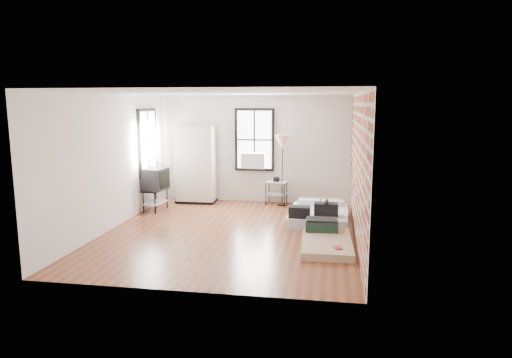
% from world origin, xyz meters
% --- Properties ---
extents(ground, '(6.00, 6.00, 0.00)m').
position_xyz_m(ground, '(0.00, 0.00, 0.00)').
color(ground, '#612A19').
rests_on(ground, ground).
extents(room_shell, '(5.02, 6.02, 2.80)m').
position_xyz_m(room_shell, '(0.23, 0.36, 1.74)').
color(room_shell, silver).
rests_on(room_shell, ground).
extents(mattress_main, '(1.33, 1.77, 0.56)m').
position_xyz_m(mattress_main, '(1.74, 1.20, 0.15)').
color(mattress_main, white).
rests_on(mattress_main, ground).
extents(mattress_bare, '(0.94, 1.72, 0.37)m').
position_xyz_m(mattress_bare, '(1.92, -0.50, 0.11)').
color(mattress_bare, '#C6B48F').
rests_on(mattress_bare, ground).
extents(wardrobe, '(1.04, 0.62, 2.01)m').
position_xyz_m(wardrobe, '(-1.51, 2.65, 1.00)').
color(wardrobe, black).
rests_on(wardrobe, ground).
extents(side_table, '(0.57, 0.47, 0.72)m').
position_xyz_m(side_table, '(0.62, 2.72, 0.49)').
color(side_table, black).
rests_on(side_table, ground).
extents(floor_lamp, '(0.39, 0.39, 1.80)m').
position_xyz_m(floor_lamp, '(0.77, 2.65, 1.55)').
color(floor_lamp, black).
rests_on(floor_lamp, ground).
extents(tv_stand, '(0.59, 0.78, 1.04)m').
position_xyz_m(tv_stand, '(-2.21, 1.57, 0.75)').
color(tv_stand, black).
rests_on(tv_stand, ground).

